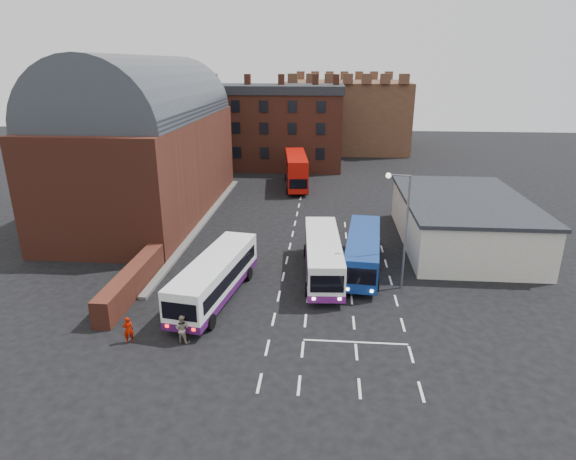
# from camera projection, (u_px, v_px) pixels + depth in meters

# --- Properties ---
(ground) EXTENTS (180.00, 180.00, 0.00)m
(ground) POSITION_uv_depth(u_px,v_px,m) (275.00, 313.00, 30.94)
(ground) COLOR black
(railway_station) EXTENTS (12.00, 28.00, 16.00)m
(railway_station) POSITION_uv_depth(u_px,v_px,m) (147.00, 141.00, 49.42)
(railway_station) COLOR #602B1E
(railway_station) RESTS_ON ground
(forecourt_wall) EXTENTS (1.20, 10.00, 1.80)m
(forecourt_wall) POSITION_uv_depth(u_px,v_px,m) (132.00, 281.00, 33.33)
(forecourt_wall) COLOR #602B1E
(forecourt_wall) RESTS_ON ground
(cream_building) EXTENTS (10.40, 16.40, 4.25)m
(cream_building) POSITION_uv_depth(u_px,v_px,m) (462.00, 220.00, 42.22)
(cream_building) COLOR beige
(cream_building) RESTS_ON ground
(brick_terrace) EXTENTS (22.00, 10.00, 11.00)m
(brick_terrace) POSITION_uv_depth(u_px,v_px,m) (268.00, 131.00, 72.89)
(brick_terrace) COLOR brown
(brick_terrace) RESTS_ON ground
(castle_keep) EXTENTS (22.00, 22.00, 12.00)m
(castle_keep) POSITION_uv_depth(u_px,v_px,m) (345.00, 115.00, 90.60)
(castle_keep) COLOR brown
(castle_keep) RESTS_ON ground
(bus_white_outbound) EXTENTS (4.11, 11.00, 2.93)m
(bus_white_outbound) POSITION_uv_depth(u_px,v_px,m) (215.00, 275.00, 32.29)
(bus_white_outbound) COLOR white
(bus_white_outbound) RESTS_ON ground
(bus_white_inbound) EXTENTS (3.25, 10.94, 2.95)m
(bus_white_inbound) POSITION_uv_depth(u_px,v_px,m) (323.00, 254.00, 35.85)
(bus_white_inbound) COLOR white
(bus_white_inbound) RESTS_ON ground
(bus_blue) EXTENTS (3.41, 10.60, 2.84)m
(bus_blue) POSITION_uv_depth(u_px,v_px,m) (363.00, 250.00, 36.83)
(bus_blue) COLOR navy
(bus_blue) RESTS_ON ground
(bus_red_double) EXTENTS (3.65, 10.88, 4.27)m
(bus_red_double) POSITION_uv_depth(u_px,v_px,m) (296.00, 170.00, 61.45)
(bus_red_double) COLOR #C00F07
(bus_red_double) RESTS_ON ground
(street_lamp) EXTENTS (1.69, 0.43, 8.32)m
(street_lamp) POSITION_uv_depth(u_px,v_px,m) (402.00, 221.00, 32.82)
(street_lamp) COLOR slate
(street_lamp) RESTS_ON ground
(pedestrian_red) EXTENTS (0.70, 0.59, 1.62)m
(pedestrian_red) POSITION_uv_depth(u_px,v_px,m) (128.00, 330.00, 27.45)
(pedestrian_red) COLOR #9A1000
(pedestrian_red) RESTS_ON ground
(pedestrian_beige) EXTENTS (0.94, 0.80, 1.71)m
(pedestrian_beige) POSITION_uv_depth(u_px,v_px,m) (182.00, 329.00, 27.48)
(pedestrian_beige) COLOR #A09681
(pedestrian_beige) RESTS_ON ground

